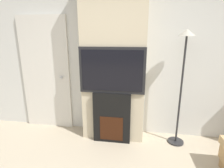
% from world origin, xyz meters
% --- Properties ---
extents(wall_back, '(6.00, 0.06, 2.70)m').
position_xyz_m(wall_back, '(0.00, 2.03, 1.35)').
color(wall_back, silver).
rests_on(wall_back, ground_plane).
extents(chimney_breast, '(1.02, 0.37, 2.70)m').
position_xyz_m(chimney_breast, '(0.00, 1.82, 1.35)').
color(chimney_breast, beige).
rests_on(chimney_breast, ground_plane).
extents(fireplace, '(0.61, 0.15, 0.85)m').
position_xyz_m(fireplace, '(0.00, 1.63, 0.42)').
color(fireplace, black).
rests_on(fireplace, ground_plane).
extents(television, '(1.03, 0.07, 0.72)m').
position_xyz_m(television, '(0.00, 1.63, 1.21)').
color(television, black).
rests_on(television, fireplace).
extents(floor_lamp, '(0.26, 0.26, 1.82)m').
position_xyz_m(floor_lamp, '(1.07, 1.73, 1.31)').
color(floor_lamp, '#262628').
rests_on(floor_lamp, ground_plane).
extents(entry_door, '(0.92, 0.09, 2.08)m').
position_xyz_m(entry_door, '(-1.30, 1.97, 1.04)').
color(entry_door, silver).
rests_on(entry_door, ground_plane).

